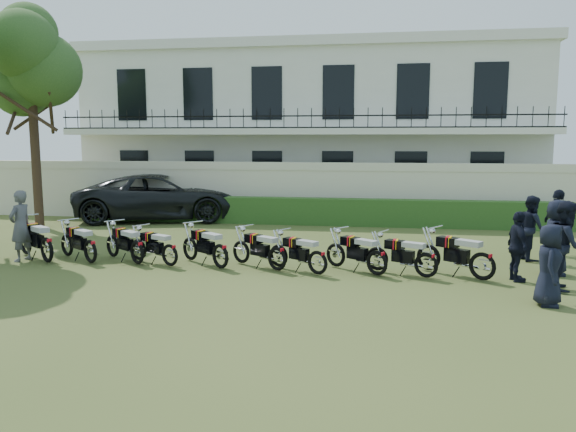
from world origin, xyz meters
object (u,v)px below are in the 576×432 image
object	(u,v)px
motorcycle_9	(483,259)
inspector	(20,226)
motorcycle_7	(377,257)
officer_4	(532,228)
motorcycle_1	(90,246)
motorcycle_3	(170,250)
motorcycle_8	(426,259)
officer_2	(518,247)
motorcycle_5	(277,253)
motorcycle_6	(318,257)
motorcycle_0	(47,244)
officer_1	(566,246)
officer_5	(557,223)
tree_west_near	(31,62)
officer_0	(549,265)
officer_3	(556,237)
suv	(161,197)
motorcycle_2	(137,247)
motorcycle_4	(220,250)

from	to	relation	value
motorcycle_9	inspector	distance (m)	11.66
motorcycle_7	officer_4	xyz separation A→B (m)	(4.04, 2.46, 0.40)
motorcycle_1	motorcycle_3	bearing A→B (deg)	-55.86
motorcycle_8	officer_2	xyz separation A→B (m)	(2.00, 0.08, 0.34)
motorcycle_5	motorcycle_6	bearing A→B (deg)	-70.67
motorcycle_0	motorcycle_5	distance (m)	6.04
officer_1	officer_5	xyz separation A→B (m)	(0.93, 3.76, -0.04)
tree_west_near	officer_0	bearing A→B (deg)	-25.50
officer_0	officer_2	size ratio (longest dim) A/B	1.00
motorcycle_5	motorcycle_8	distance (m)	3.53
motorcycle_7	officer_3	bearing A→B (deg)	-41.69
motorcycle_3	officer_4	size ratio (longest dim) A/B	0.93
suv	motorcycle_5	bearing A→B (deg)	-157.62
motorcycle_2	officer_3	bearing A→B (deg)	-50.58
motorcycle_5	inspector	size ratio (longest dim) A/B	0.85
motorcycle_1	officer_2	xyz separation A→B (m)	(10.43, -0.13, 0.32)
motorcycle_6	motorcycle_8	xyz separation A→B (m)	(2.51, 0.09, 0.01)
suv	officer_1	world-z (taller)	officer_1
officer_1	officer_2	world-z (taller)	officer_1
officer_2	officer_4	world-z (taller)	officer_4
tree_west_near	officer_5	world-z (taller)	tree_west_near
motorcycle_8	motorcycle_9	xyz separation A→B (m)	(1.24, -0.05, 0.05)
motorcycle_4	motorcycle_7	distance (m)	3.83
tree_west_near	officer_0	world-z (taller)	tree_west_near
tree_west_near	officer_5	size ratio (longest dim) A/B	4.30
motorcycle_0	officer_5	size ratio (longest dim) A/B	0.95
officer_3	motorcycle_7	bearing A→B (deg)	105.07
motorcycle_3	motorcycle_1	bearing A→B (deg)	117.03
motorcycle_4	suv	distance (m)	9.22
motorcycle_1	officer_2	distance (m)	10.44
motorcycle_0	motorcycle_1	xyz separation A→B (m)	(1.14, 0.12, -0.04)
motorcycle_3	motorcycle_5	xyz separation A→B (m)	(2.76, -0.06, 0.02)
officer_4	motorcycle_9	bearing A→B (deg)	140.20
motorcycle_4	officer_4	distance (m)	8.21
motorcycle_4	officer_5	size ratio (longest dim) A/B	0.87
motorcycle_7	officer_0	bearing A→B (deg)	-82.26
motorcycle_8	officer_1	world-z (taller)	officer_1
motorcycle_0	motorcycle_1	world-z (taller)	motorcycle_0
tree_west_near	motorcycle_8	world-z (taller)	tree_west_near
motorcycle_6	inspector	size ratio (longest dim) A/B	0.84
officer_4	officer_3	bearing A→B (deg)	178.20
motorcycle_1	officer_1	xyz separation A→B (m)	(11.27, -0.72, 0.48)
motorcycle_0	motorcycle_2	distance (m)	2.39
officer_1	motorcycle_6	bearing A→B (deg)	100.31
officer_2	officer_5	size ratio (longest dim) A/B	0.87
motorcycle_1	officer_1	distance (m)	11.30
motorcycle_8	officer_4	size ratio (longest dim) A/B	0.97
motorcycle_4	motorcycle_9	world-z (taller)	motorcycle_9
motorcycle_5	officer_2	world-z (taller)	officer_2
suv	inspector	size ratio (longest dim) A/B	3.48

